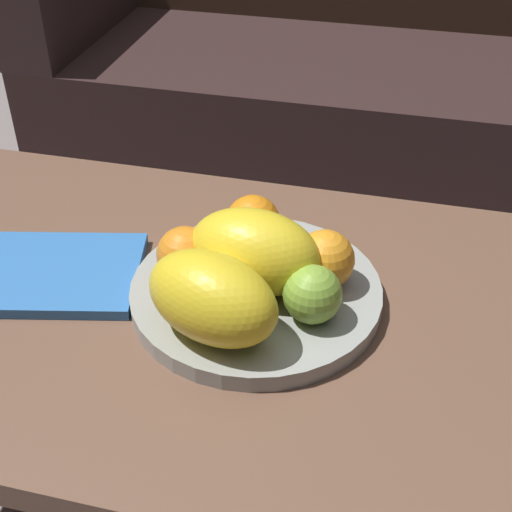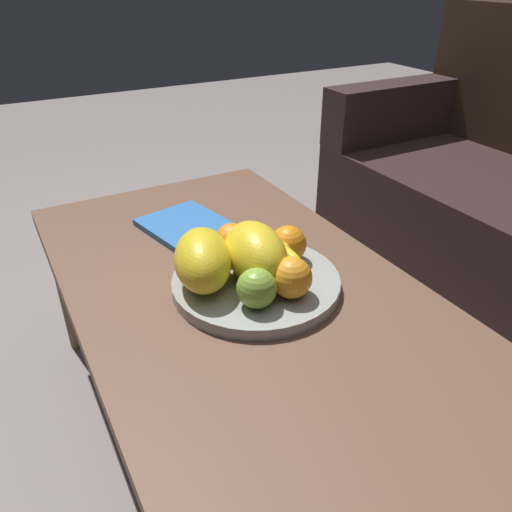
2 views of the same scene
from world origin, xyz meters
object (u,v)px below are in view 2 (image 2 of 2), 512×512
(melon_smaller_beside, at_px, (203,260))
(orange_right, at_px, (232,241))
(fruit_bowl, at_px, (256,282))
(melon_large_front, at_px, (256,253))
(orange_front, at_px, (288,244))
(banana_bunch, at_px, (280,254))
(apple_front, at_px, (257,288))
(coffee_table, at_px, (253,315))
(magazine, at_px, (191,229))
(orange_left, at_px, (291,278))

(melon_smaller_beside, bearing_deg, orange_right, 124.93)
(fruit_bowl, height_order, melon_large_front, melon_large_front)
(orange_front, relative_size, banana_bunch, 0.49)
(melon_smaller_beside, height_order, apple_front, melon_smaller_beside)
(orange_right, bearing_deg, orange_front, 54.25)
(coffee_table, xyz_separation_m, magazine, (-0.32, -0.00, 0.05))
(melon_large_front, bearing_deg, apple_front, -27.78)
(orange_right, relative_size, magazine, 0.31)
(coffee_table, distance_m, orange_left, 0.13)
(orange_left, xyz_separation_m, apple_front, (-0.00, -0.07, -0.00))
(orange_right, height_order, banana_bunch, orange_right)
(coffee_table, height_order, apple_front, apple_front)
(coffee_table, relative_size, orange_front, 16.32)
(orange_front, xyz_separation_m, banana_bunch, (0.01, -0.03, -0.01))
(coffee_table, xyz_separation_m, melon_smaller_beside, (-0.06, -0.08, 0.12))
(apple_front, relative_size, banana_bunch, 0.47)
(orange_right, xyz_separation_m, magazine, (-0.20, -0.02, -0.06))
(orange_front, bearing_deg, fruit_bowl, -73.48)
(fruit_bowl, relative_size, magazine, 1.36)
(magazine, bearing_deg, coffee_table, -12.57)
(orange_front, xyz_separation_m, orange_left, (0.11, -0.06, 0.00))
(orange_left, bearing_deg, coffee_table, -140.90)
(orange_right, height_order, magazine, orange_right)
(melon_smaller_beside, xyz_separation_m, orange_left, (0.12, 0.13, -0.02))
(coffee_table, xyz_separation_m, orange_left, (0.06, 0.05, 0.11))
(melon_smaller_beside, bearing_deg, orange_left, 47.84)
(magazine, bearing_deg, orange_left, -5.28)
(orange_left, bearing_deg, apple_front, -92.72)
(coffee_table, xyz_separation_m, orange_right, (-0.12, 0.02, 0.11))
(coffee_table, bearing_deg, melon_large_front, 143.21)
(coffee_table, distance_m, orange_right, 0.16)
(orange_front, distance_m, apple_front, 0.18)
(apple_front, bearing_deg, melon_smaller_beside, -153.55)
(apple_front, bearing_deg, magazine, 176.50)
(fruit_bowl, bearing_deg, orange_left, 17.61)
(melon_large_front, relative_size, magazine, 0.71)
(banana_bunch, bearing_deg, orange_right, -140.78)
(melon_large_front, height_order, banana_bunch, melon_large_front)
(melon_large_front, height_order, orange_left, melon_large_front)
(fruit_bowl, height_order, banana_bunch, banana_bunch)
(orange_left, bearing_deg, banana_bunch, 160.02)
(coffee_table, xyz_separation_m, melon_large_front, (-0.03, 0.02, 0.13))
(melon_smaller_beside, distance_m, orange_right, 0.12)
(orange_right, relative_size, banana_bunch, 0.48)
(banana_bunch, relative_size, magazine, 0.64)
(apple_front, bearing_deg, orange_right, 167.48)
(melon_large_front, distance_m, orange_left, 0.09)
(orange_front, relative_size, magazine, 0.31)
(fruit_bowl, relative_size, melon_large_front, 1.92)
(melon_large_front, distance_m, orange_right, 0.10)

